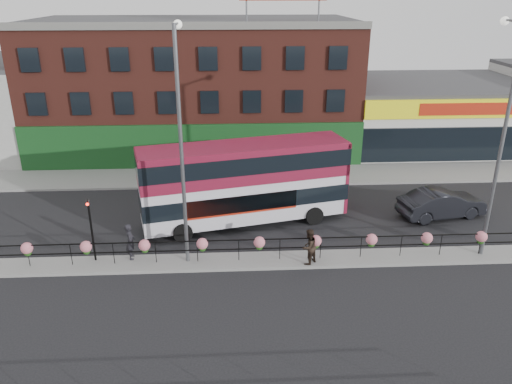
{
  "coord_description": "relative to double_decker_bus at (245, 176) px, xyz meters",
  "views": [
    {
      "loc": [
        -1.32,
        -21.31,
        12.44
      ],
      "look_at": [
        0.0,
        3.0,
        2.5
      ],
      "focal_mm": 35.0,
      "sensor_mm": 36.0,
      "label": 1
    }
  ],
  "objects": [
    {
      "name": "ground",
      "position": [
        0.52,
        -4.53,
        -2.86
      ],
      "size": [
        120.0,
        120.0,
        0.0
      ],
      "primitive_type": "plane",
      "color": "black",
      "rests_on": "ground"
    },
    {
      "name": "north_pavement",
      "position": [
        0.52,
        7.47,
        -2.79
      ],
      "size": [
        60.0,
        4.0,
        0.15
      ],
      "primitive_type": "cube",
      "color": "gray",
      "rests_on": "ground"
    },
    {
      "name": "median",
      "position": [
        0.52,
        -4.53,
        -2.79
      ],
      "size": [
        60.0,
        1.6,
        0.15
      ],
      "primitive_type": "cube",
      "color": "gray",
      "rests_on": "ground"
    },
    {
      "name": "brick_building",
      "position": [
        -3.48,
        15.43,
        2.26
      ],
      "size": [
        25.0,
        12.21,
        10.3
      ],
      "color": "brown",
      "rests_on": "ground"
    },
    {
      "name": "supermarket",
      "position": [
        16.52,
        15.37,
        -0.22
      ],
      "size": [
        15.0,
        12.25,
        5.3
      ],
      "color": "silver",
      "rests_on": "ground"
    },
    {
      "name": "median_railing",
      "position": [
        0.52,
        -4.53,
        -1.82
      ],
      "size": [
        30.04,
        0.56,
        1.23
      ],
      "color": "black",
      "rests_on": "median"
    },
    {
      "name": "double_decker_bus",
      "position": [
        0.0,
        0.0,
        0.0
      ],
      "size": [
        11.84,
        5.3,
        4.66
      ],
      "color": "silver",
      "rests_on": "ground"
    },
    {
      "name": "car",
      "position": [
        11.48,
        0.18,
        -2.03
      ],
      "size": [
        3.79,
        5.79,
        1.67
      ],
      "primitive_type": "imported",
      "rotation": [
        0.0,
        0.0,
        1.78
      ],
      "color": "black",
      "rests_on": "ground"
    },
    {
      "name": "pedestrian_a",
      "position": [
        -5.74,
        -4.03,
        -1.79
      ],
      "size": [
        0.8,
        0.64,
        1.84
      ],
      "primitive_type": "imported",
      "rotation": [
        0.0,
        0.0,
        1.72
      ],
      "color": "black",
      "rests_on": "median"
    },
    {
      "name": "pedestrian_b",
      "position": [
        2.85,
        -5.01,
        -1.82
      ],
      "size": [
        1.55,
        1.55,
        1.79
      ],
      "primitive_type": "imported",
      "rotation": [
        0.0,
        0.0,
        3.87
      ],
      "color": "black",
      "rests_on": "median"
    },
    {
      "name": "lamp_column_west",
      "position": [
        -2.97,
        -4.15,
        3.83
      ],
      "size": [
        0.4,
        1.94,
        11.05
      ],
      "color": "slate",
      "rests_on": "median"
    },
    {
      "name": "lamp_column_east",
      "position": [
        11.65,
        -4.24,
        3.89
      ],
      "size": [
        0.4,
        1.96,
        11.15
      ],
      "color": "slate",
      "rests_on": "median"
    },
    {
      "name": "traffic_light_median",
      "position": [
        -7.48,
        -4.13,
        -0.4
      ],
      "size": [
        0.15,
        0.28,
        3.65
      ],
      "color": "black",
      "rests_on": "median"
    }
  ]
}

